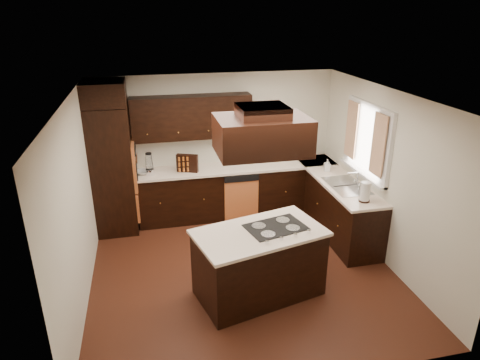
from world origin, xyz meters
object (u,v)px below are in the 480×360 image
(oven_column, at_px, (113,170))
(range_hood, at_px, (262,135))
(island, at_px, (259,264))
(spice_rack, at_px, (187,163))

(oven_column, bearing_deg, range_hood, -50.26)
(oven_column, height_order, range_hood, range_hood)
(oven_column, xyz_separation_m, range_hood, (1.88, -2.25, 1.10))
(island, distance_m, range_hood, 1.72)
(oven_column, relative_size, range_hood, 2.02)
(spice_rack, bearing_deg, island, -51.86)
(island, height_order, range_hood, range_hood)
(island, relative_size, spice_rack, 4.26)
(range_hood, bearing_deg, island, -121.45)
(oven_column, relative_size, spice_rack, 5.84)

